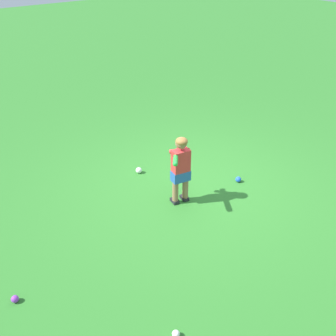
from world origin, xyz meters
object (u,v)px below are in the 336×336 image
object	(u,v)px
play_ball_near_batter	(15,299)
play_ball_center_lawn	(176,334)
child_batter	(180,164)
play_ball_far_left	(139,170)
play_ball_behind_batter	(238,179)

from	to	relation	value
play_ball_near_batter	play_ball_center_lawn	world-z (taller)	play_ball_near_batter
child_batter	play_ball_center_lawn	bearing A→B (deg)	-130.38
play_ball_far_left	play_ball_near_batter	bearing A→B (deg)	-151.35
child_batter	play_ball_behind_batter	bearing A→B (deg)	-8.13
play_ball_behind_batter	play_ball_far_left	bearing A→B (deg)	132.28
play_ball_far_left	child_batter	bearing A→B (deg)	-89.37
play_ball_far_left	play_ball_center_lawn	xyz separation A→B (m)	(-1.52, -2.88, -0.01)
play_ball_near_batter	play_ball_center_lawn	distance (m)	1.82
play_ball_near_batter	play_ball_far_left	bearing A→B (deg)	28.65
play_ball_near_batter	play_ball_behind_batter	size ratio (longest dim) A/B	0.92
play_ball_behind_batter	play_ball_center_lawn	bearing A→B (deg)	-148.15
play_ball_behind_batter	child_batter	bearing A→B (deg)	171.87
child_batter	play_ball_behind_batter	size ratio (longest dim) A/B	11.53
play_ball_near_batter	child_batter	bearing A→B (deg)	7.82
play_ball_center_lawn	play_ball_behind_batter	bearing A→B (deg)	31.85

